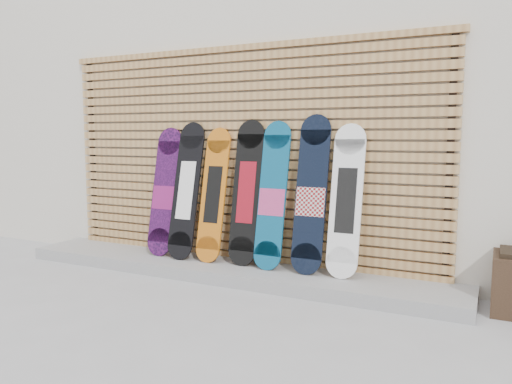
# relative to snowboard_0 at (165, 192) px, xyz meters

# --- Properties ---
(ground) EXTENTS (80.00, 80.00, 0.00)m
(ground) POSITION_rel_snowboard_0_xyz_m (0.97, -0.79, -0.79)
(ground) COLOR #9C9C9F
(ground) RESTS_ON ground
(building) EXTENTS (12.00, 5.00, 3.60)m
(building) POSITION_rel_snowboard_0_xyz_m (1.47, 2.71, 1.01)
(building) COLOR beige
(building) RESTS_ON ground
(concrete_step) EXTENTS (4.60, 0.70, 0.12)m
(concrete_step) POSITION_rel_snowboard_0_xyz_m (0.82, -0.11, -0.73)
(concrete_step) COLOR gray
(concrete_step) RESTS_ON ground
(slat_wall) EXTENTS (4.26, 0.08, 2.29)m
(slat_wall) POSITION_rel_snowboard_0_xyz_m (0.82, 0.18, 0.42)
(slat_wall) COLOR #AF7F49
(slat_wall) RESTS_ON ground
(snowboard_0) EXTENTS (0.30, 0.31, 1.36)m
(snowboard_0) POSITION_rel_snowboard_0_xyz_m (0.00, 0.00, 0.00)
(snowboard_0) COLOR black
(snowboard_0) RESTS_ON concrete_step
(snowboard_1) EXTENTS (0.30, 0.35, 1.42)m
(snowboard_1) POSITION_rel_snowboard_0_xyz_m (0.29, -0.02, 0.04)
(snowboard_1) COLOR black
(snowboard_1) RESTS_ON concrete_step
(snowboard_2) EXTENTS (0.27, 0.32, 1.36)m
(snowboard_2) POSITION_rel_snowboard_0_xyz_m (0.61, -0.00, 0.01)
(snowboard_2) COLOR #CB6B15
(snowboard_2) RESTS_ON concrete_step
(snowboard_3) EXTENTS (0.29, 0.28, 1.43)m
(snowboard_3) POSITION_rel_snowboard_0_xyz_m (0.98, 0.02, 0.05)
(snowboard_3) COLOR black
(snowboard_3) RESTS_ON concrete_step
(snowboard_4) EXTENTS (0.28, 0.32, 1.42)m
(snowboard_4) POSITION_rel_snowboard_0_xyz_m (1.27, -0.00, 0.03)
(snowboard_4) COLOR #0C5279
(snowboard_4) RESTS_ON concrete_step
(snowboard_5) EXTENTS (0.30, 0.31, 1.48)m
(snowboard_5) POSITION_rel_snowboard_0_xyz_m (1.66, 0.00, 0.06)
(snowboard_5) COLOR black
(snowboard_5) RESTS_ON concrete_step
(snowboard_6) EXTENTS (0.29, 0.29, 1.39)m
(snowboard_6) POSITION_rel_snowboard_0_xyz_m (1.99, 0.01, 0.02)
(snowboard_6) COLOR white
(snowboard_6) RESTS_ON concrete_step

